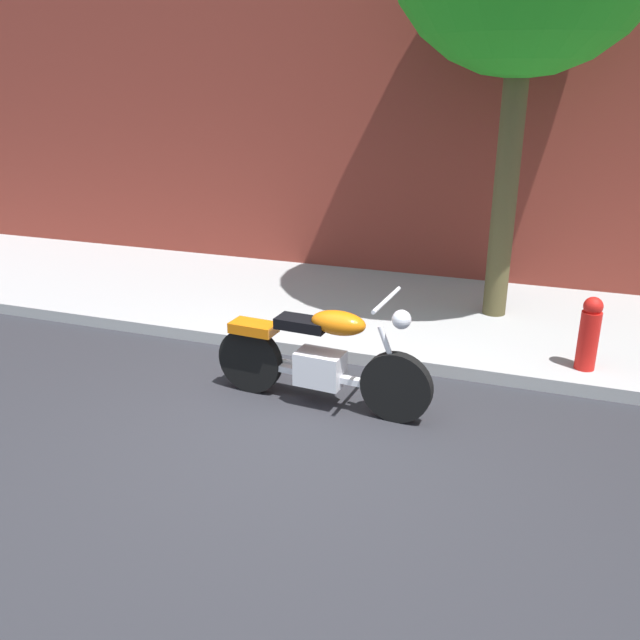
# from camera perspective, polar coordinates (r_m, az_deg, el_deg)

# --- Properties ---
(ground_plane) EXTENTS (60.00, 60.00, 0.00)m
(ground_plane) POSITION_cam_1_polar(r_m,az_deg,el_deg) (5.85, -2.93, -9.87)
(ground_plane) COLOR #28282D
(sidewalk) EXTENTS (19.66, 3.17, 0.14)m
(sidewalk) POSITION_cam_1_polar(r_m,az_deg,el_deg) (8.60, 5.19, 0.80)
(sidewalk) COLOR #9F9F9F
(sidewalk) RESTS_ON ground
(motorcycle) EXTENTS (2.15, 0.70, 1.16)m
(motorcycle) POSITION_cam_1_polar(r_m,az_deg,el_deg) (6.14, 0.01, -3.30)
(motorcycle) COLOR black
(motorcycle) RESTS_ON ground
(fire_hydrant) EXTENTS (0.20, 0.20, 0.91)m
(fire_hydrant) POSITION_cam_1_polar(r_m,az_deg,el_deg) (7.15, 22.14, -1.58)
(fire_hydrant) COLOR red
(fire_hydrant) RESTS_ON ground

